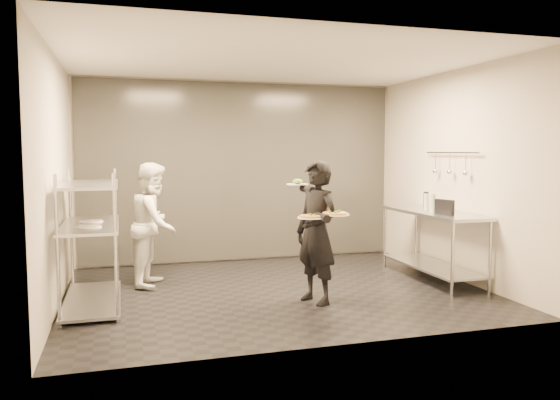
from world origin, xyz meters
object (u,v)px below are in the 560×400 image
object	(u,v)px
pizza_plate_near	(311,217)
pizza_plate_far	(335,214)
prep_counter	(432,233)
bottle_clear	(426,202)
salad_plate	(298,183)
chef	(154,224)
waiter	(317,232)
pos_monitor	(444,207)
bottle_green	(433,203)
pass_rack	(91,237)
bottle_dark	(426,200)

from	to	relation	value
pizza_plate_near	pizza_plate_far	bearing A→B (deg)	-11.05
prep_counter	bottle_clear	world-z (taller)	bottle_clear
prep_counter	bottle_clear	xyz separation A→B (m)	(-0.01, 0.15, 0.41)
pizza_plate_far	salad_plate	distance (m)	0.69
chef	pizza_plate_near	size ratio (longest dim) A/B	5.38
waiter	pos_monitor	world-z (taller)	waiter
waiter	bottle_green	xyz separation A→B (m)	(1.81, 0.53, 0.23)
chef	waiter	bearing A→B (deg)	-111.62
prep_counter	chef	bearing A→B (deg)	168.44
pass_rack	bottle_green	xyz separation A→B (m)	(4.26, -0.11, 0.27)
prep_counter	waiter	xyz separation A→B (m)	(-1.88, -0.64, 0.18)
pass_rack	salad_plate	xyz separation A→B (m)	(2.32, -0.30, 0.58)
bottle_green	prep_counter	bearing A→B (deg)	56.98
waiter	pizza_plate_far	distance (m)	0.35
pizza_plate_far	salad_plate	size ratio (longest dim) A/B	1.24
pass_rack	pos_monitor	distance (m)	4.24
waiter	salad_plate	size ratio (longest dim) A/B	6.33
prep_counter	pizza_plate_near	world-z (taller)	pizza_plate_near
bottle_dark	waiter	bearing A→B (deg)	-154.94
prep_counter	bottle_clear	distance (m)	0.43
pass_rack	bottle_green	size ratio (longest dim) A/B	6.68
salad_plate	bottle_dark	xyz separation A→B (m)	(2.05, 0.57, -0.31)
pizza_plate_near	bottle_dark	world-z (taller)	bottle_dark
chef	bottle_clear	bearing A→B (deg)	-82.11
pizza_plate_far	bottle_clear	world-z (taller)	bottle_clear
chef	pos_monitor	xyz separation A→B (m)	(3.48, -1.18, 0.23)
pizza_plate_far	bottle_green	distance (m)	1.85
chef	salad_plate	distance (m)	1.99
waiter	pass_rack	bearing A→B (deg)	-127.89
bottle_green	bottle_clear	world-z (taller)	bottle_green
pos_monitor	bottle_clear	bearing A→B (deg)	64.45
salad_plate	pos_monitor	size ratio (longest dim) A/B	0.93
chef	pizza_plate_near	bearing A→B (deg)	-117.56
pos_monitor	bottle_clear	world-z (taller)	bottle_clear
pizza_plate_near	pos_monitor	xyz separation A→B (m)	(1.90, 0.38, 0.01)
pos_monitor	pizza_plate_near	bearing A→B (deg)	175.77
pizza_plate_near	prep_counter	bearing A→B (deg)	22.15
pizza_plate_near	bottle_clear	bearing A→B (deg)	25.86
pizza_plate_near	waiter	bearing A→B (deg)	52.76
waiter	bottle_dark	xyz separation A→B (m)	(1.93, 0.90, 0.23)
prep_counter	pizza_plate_far	xyz separation A→B (m)	(-1.76, -0.87, 0.41)
pass_rack	bottle_green	distance (m)	4.27
pizza_plate_far	bottle_green	world-z (taller)	bottle_green
chef	pizza_plate_far	distance (m)	2.46
pizza_plate_near	bottle_dark	distance (m)	2.34
bottle_clear	pizza_plate_near	bearing A→B (deg)	-154.14
pass_rack	salad_plate	world-z (taller)	pass_rack
waiter	prep_counter	bearing A→B (deg)	85.53
chef	pizza_plate_near	xyz separation A→B (m)	(1.58, -1.56, 0.22)
waiter	pizza_plate_far	bearing A→B (deg)	4.55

